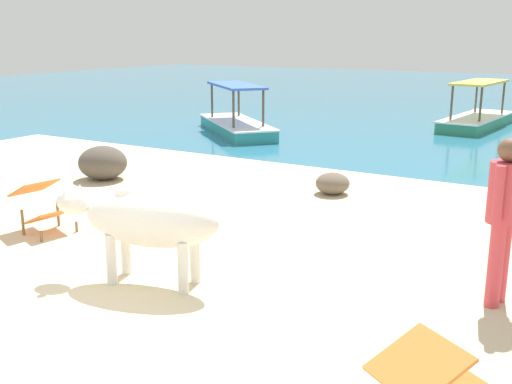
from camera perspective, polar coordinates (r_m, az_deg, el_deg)
sand_beach at (r=6.09m, az=-14.91°, el=-10.91°), size 18.00×14.00×0.04m
water_surface at (r=26.23m, az=21.87°, el=7.73°), size 60.00×36.00×0.03m
cow at (r=6.42m, az=-10.05°, el=-2.49°), size 1.89×0.87×1.05m
deck_chair_near at (r=8.56m, az=-19.21°, el=-0.98°), size 0.84×0.65×0.68m
deck_chair_far at (r=4.24m, az=16.29°, el=-16.69°), size 0.87×0.93×0.68m
person_standing at (r=6.20m, az=21.94°, el=-1.50°), size 0.32×0.51×1.62m
shore_rock_large at (r=11.38m, az=-13.98°, el=2.64°), size 0.88×0.85×0.60m
shore_rock_medium at (r=10.13m, az=7.09°, el=0.80°), size 0.66×0.68×0.35m
boat_teal at (r=16.43m, az=-1.83°, el=6.39°), size 3.52×3.29×1.29m
boat_green at (r=18.56m, az=19.74°, el=6.48°), size 1.49×3.76×1.29m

